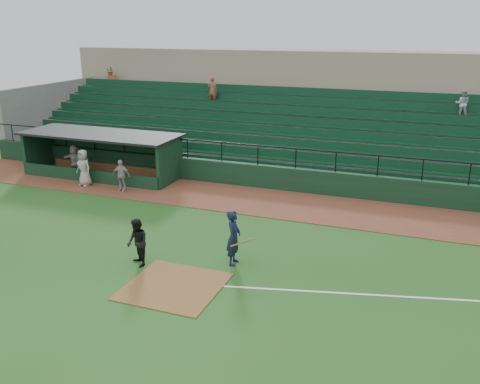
% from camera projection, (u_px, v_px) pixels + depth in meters
% --- Properties ---
extents(ground, '(90.00, 90.00, 0.00)m').
position_uv_depth(ground, '(188.00, 273.00, 17.63)').
color(ground, '#1F4E19').
rests_on(ground, ground).
extents(warning_track, '(40.00, 4.00, 0.03)m').
position_uv_depth(warning_track, '(262.00, 202.00, 24.74)').
color(warning_track, brown).
rests_on(warning_track, ground).
extents(home_plate_dirt, '(3.00, 3.00, 0.03)m').
position_uv_depth(home_plate_dirt, '(174.00, 286.00, 16.74)').
color(home_plate_dirt, brown).
rests_on(home_plate_dirt, ground).
extents(foul_line, '(17.49, 4.44, 0.01)m').
position_uv_depth(foul_line, '(438.00, 299.00, 15.99)').
color(foul_line, white).
rests_on(foul_line, ground).
extents(stadium_structure, '(38.00, 13.08, 6.40)m').
position_uv_depth(stadium_structure, '(307.00, 124.00, 31.56)').
color(stadium_structure, black).
rests_on(stadium_structure, ground).
extents(dugout, '(8.90, 3.20, 2.42)m').
position_uv_depth(dugout, '(106.00, 151.00, 29.02)').
color(dugout, black).
rests_on(dugout, ground).
extents(batter_at_plate, '(1.07, 0.78, 1.99)m').
position_uv_depth(batter_at_plate, '(234.00, 238.00, 18.05)').
color(batter_at_plate, black).
rests_on(batter_at_plate, ground).
extents(umpire, '(1.06, 1.03, 1.71)m').
position_uv_depth(umpire, '(137.00, 243.00, 17.97)').
color(umpire, black).
rests_on(umpire, ground).
extents(dugout_player_a, '(0.99, 0.52, 1.61)m').
position_uv_depth(dugout_player_a, '(121.00, 175.00, 26.09)').
color(dugout_player_a, '#ADA6A2').
rests_on(dugout_player_a, warning_track).
extents(dugout_player_b, '(1.05, 0.81, 1.91)m').
position_uv_depth(dugout_player_b, '(84.00, 168.00, 26.92)').
color(dugout_player_b, '#A29D97').
rests_on(dugout_player_b, warning_track).
extents(dugout_player_c, '(1.67, 0.65, 1.76)m').
position_uv_depth(dugout_player_c, '(75.00, 160.00, 28.75)').
color(dugout_player_c, '#9D9893').
rests_on(dugout_player_c, warning_track).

